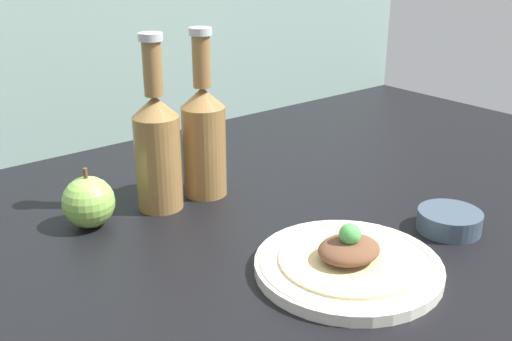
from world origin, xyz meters
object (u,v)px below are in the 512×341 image
Objects in this scene: plate at (348,265)px; dipping_bowl at (449,221)px; cider_bottle_left at (157,146)px; cider_bottle_right at (204,136)px; plated_food at (349,253)px; apple at (89,202)px.

dipping_bowl reaches higher than plate.
plate is at bearing -74.99° from cider_bottle_left.
cider_bottle_left is at bearing 130.75° from dipping_bowl.
cider_bottle_left reaches higher than dipping_bowl.
dipping_bowl is (21.33, -35.21, -9.14)cm from cider_bottle_right.
plated_food is at bearing 180.00° from plate.
plate is 0.88× the size of cider_bottle_right.
plate is 2.60× the size of dipping_bowl.
plated_food is at bearing -74.99° from cider_bottle_left.
cider_bottle_left is (-9.12, 34.02, 9.72)cm from plate.
plated_food is (-0.00, 0.00, 1.92)cm from plate.
cider_bottle_right reaches higher than plate.
cider_bottle_right is 22.23cm from apple.
dipping_bowl is (42.52, -35.94, -2.47)cm from apple.
plated_food is 34.90cm from cider_bottle_right.
cider_bottle_right is (-0.10, 34.02, 7.81)cm from plated_food.
plated_food reaches higher than plate.
cider_bottle_left is at bearing 180.00° from cider_bottle_right.
cider_bottle_left is 9.02cm from cider_bottle_right.
plate is at bearing -89.83° from cider_bottle_right.
cider_bottle_left is at bearing -3.44° from apple.
cider_bottle_left reaches higher than apple.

